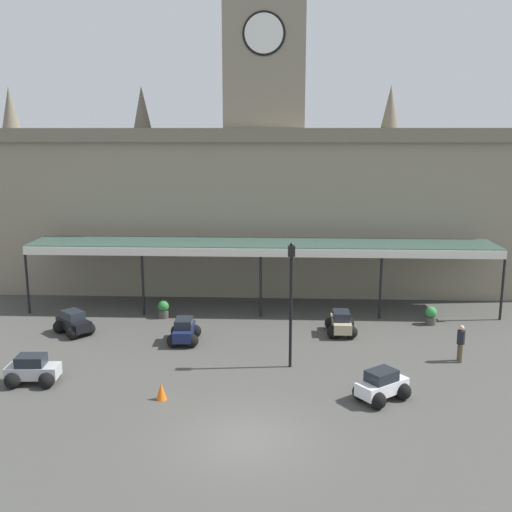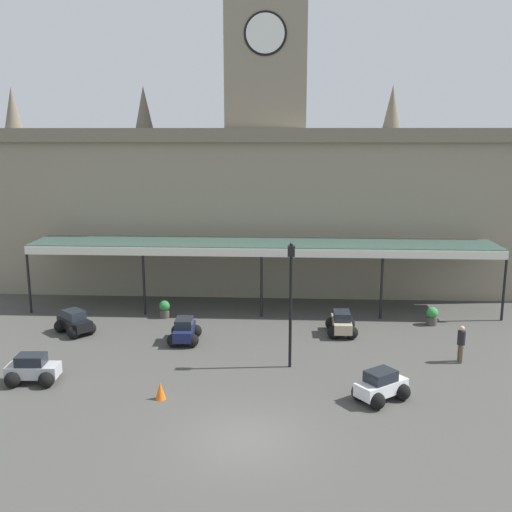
# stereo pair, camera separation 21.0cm
# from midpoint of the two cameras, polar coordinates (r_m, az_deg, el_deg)

# --- Properties ---
(ground_plane) EXTENTS (140.00, 140.00, 0.00)m
(ground_plane) POSITION_cam_midpoint_polar(r_m,az_deg,el_deg) (20.37, -0.90, -17.27)
(ground_plane) COLOR #464541
(station_building) EXTENTS (34.41, 6.55, 19.63)m
(station_building) POSITION_cam_midpoint_polar(r_m,az_deg,el_deg) (37.91, 1.16, 6.05)
(station_building) COLOR gray
(station_building) RESTS_ON ground
(entrance_canopy) EXTENTS (26.00, 3.26, 3.88)m
(entrance_canopy) POSITION_cam_midpoint_polar(r_m,az_deg,el_deg) (32.81, 0.82, 1.05)
(entrance_canopy) COLOR #38564C
(entrance_canopy) RESTS_ON ground
(car_white_sedan) EXTENTS (2.25, 2.16, 1.19)m
(car_white_sedan) POSITION_cam_midpoint_polar(r_m,az_deg,el_deg) (23.21, 12.26, -12.34)
(car_white_sedan) COLOR silver
(car_white_sedan) RESTS_ON ground
(car_silver_sedan) EXTENTS (2.09, 1.59, 1.19)m
(car_silver_sedan) POSITION_cam_midpoint_polar(r_m,az_deg,el_deg) (25.74, -20.55, -10.37)
(car_silver_sedan) COLOR #B2B5BA
(car_silver_sedan) RESTS_ON ground
(car_navy_sedan) EXTENTS (1.57, 2.08, 1.19)m
(car_navy_sedan) POSITION_cam_midpoint_polar(r_m,az_deg,el_deg) (28.73, -6.72, -7.32)
(car_navy_sedan) COLOR #19214C
(car_navy_sedan) RESTS_ON ground
(car_beige_sedan) EXTENTS (1.53, 2.06, 1.19)m
(car_beige_sedan) POSITION_cam_midpoint_polar(r_m,az_deg,el_deg) (29.92, 8.47, -6.57)
(car_beige_sedan) COLOR tan
(car_beige_sedan) RESTS_ON ground
(car_black_sedan) EXTENTS (2.23, 2.19, 1.19)m
(car_black_sedan) POSITION_cam_midpoint_polar(r_m,az_deg,el_deg) (31.05, -16.95, -6.29)
(car_black_sedan) COLOR black
(car_black_sedan) RESTS_ON ground
(pedestrian_near_entrance) EXTENTS (0.34, 0.39, 1.67)m
(pedestrian_near_entrance) POSITION_cam_midpoint_polar(r_m,az_deg,el_deg) (27.55, 19.44, -7.90)
(pedestrian_near_entrance) COLOR brown
(pedestrian_near_entrance) RESTS_ON ground
(victorian_lamppost) EXTENTS (0.30, 0.30, 5.45)m
(victorian_lamppost) POSITION_cam_midpoint_polar(r_m,az_deg,el_deg) (24.81, 3.62, -3.49)
(victorian_lamppost) COLOR black
(victorian_lamppost) RESTS_ON ground
(traffic_cone) EXTENTS (0.40, 0.40, 0.67)m
(traffic_cone) POSITION_cam_midpoint_polar(r_m,az_deg,el_deg) (23.12, -8.97, -12.76)
(traffic_cone) COLOR orange
(traffic_cone) RESTS_ON ground
(planter_by_canopy) EXTENTS (0.60, 0.60, 0.96)m
(planter_by_canopy) POSITION_cam_midpoint_polar(r_m,az_deg,el_deg) (32.37, 16.85, -5.56)
(planter_by_canopy) COLOR #47423D
(planter_by_canopy) RESTS_ON ground
(planter_forecourt_centre) EXTENTS (0.60, 0.60, 0.96)m
(planter_forecourt_centre) POSITION_cam_midpoint_polar(r_m,az_deg,el_deg) (32.54, -8.65, -5.08)
(planter_forecourt_centre) COLOR #47423D
(planter_forecourt_centre) RESTS_ON ground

